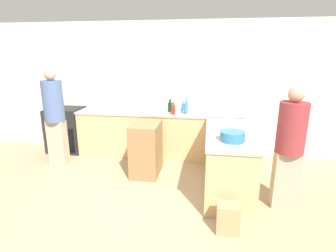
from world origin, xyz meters
The scene contains 15 objects.
ground_plane centered at (0.00, 0.00, 0.00)m, with size 14.00×14.00×0.00m, color tan.
wall_back centered at (0.00, 2.22, 1.35)m, with size 8.00×0.06×2.70m.
counter_back centered at (0.00, 1.87, 0.46)m, with size 3.31×0.67×0.93m.
counter_peninsula centered at (1.31, 0.68, 0.47)m, with size 0.69×1.78×0.93m.
range_oven centered at (-2.03, 1.87, 0.47)m, with size 0.74×0.64×0.94m.
island_table centered at (-0.06, 0.99, 0.46)m, with size 0.46×0.69×0.91m.
mixing_bowl centered at (1.32, 0.23, 0.99)m, with size 0.33×0.33×0.13m.
dish_soap_bottle centered at (0.57, 1.76, 1.05)m, with size 0.07×0.07×0.32m.
wine_bottle_dark centered at (0.22, 1.94, 1.03)m, with size 0.09×0.09×0.25m.
water_bottle_blue centered at (0.48, 2.03, 1.01)m, with size 0.07×0.07×0.20m.
hot_sauce_bottle centered at (0.32, 1.70, 1.02)m, with size 0.08×0.08×0.24m.
vinegar_bottle_clear centered at (0.30, 2.05, 1.01)m, with size 0.09×0.09×0.20m.
person_by_range centered at (-1.80, 1.11, 0.98)m, with size 0.36×0.36×1.80m.
person_at_peninsula centered at (2.06, 0.25, 0.90)m, with size 0.36×0.36×1.67m.
paper_bag centered at (1.26, -0.44, 0.18)m, with size 0.27×0.20×0.36m.
Camera 1 is at (0.97, -3.20, 2.06)m, focal length 28.00 mm.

